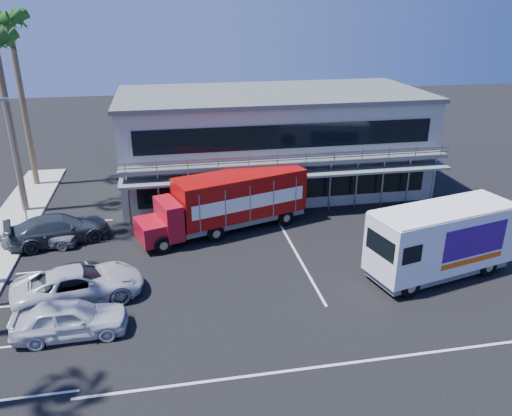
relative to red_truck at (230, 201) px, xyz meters
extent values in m
plane|color=black|center=(1.27, -7.47, -1.97)|extent=(120.00, 120.00, 0.00)
cube|color=#999B8E|center=(4.27, 7.53, 1.53)|extent=(22.00, 10.00, 7.00)
cube|color=#515454|center=(4.27, 7.53, 5.18)|extent=(22.40, 10.40, 0.30)
cube|color=#515454|center=(4.27, 1.93, 1.63)|extent=(22.00, 1.20, 0.25)
cube|color=gray|center=(4.27, 1.38, 2.13)|extent=(22.00, 0.08, 0.90)
cube|color=slate|center=(4.27, 1.63, 0.93)|extent=(22.00, 1.80, 0.15)
cube|color=black|center=(4.27, 2.51, -0.37)|extent=(20.00, 0.06, 1.60)
cube|color=black|center=(4.27, 2.51, 3.23)|extent=(20.00, 0.06, 1.60)
cylinder|color=brown|center=(-13.43, 5.53, 3.53)|extent=(0.44, 0.44, 11.00)
cylinder|color=brown|center=(-13.83, 11.03, 4.03)|extent=(0.44, 0.44, 12.00)
sphere|color=#1D4513|center=(-13.83, 11.03, 10.23)|extent=(1.10, 1.10, 1.10)
cylinder|color=gray|center=(-12.93, 3.53, 2.03)|extent=(0.14, 0.14, 8.00)
cube|color=gray|center=(-12.93, 3.53, 6.03)|extent=(0.50, 0.25, 0.18)
cube|color=#A20D1C|center=(-4.86, -1.56, -0.95)|extent=(2.07, 2.63, 1.23)
cube|color=#A20D1C|center=(-3.79, -1.22, -0.38)|extent=(1.76, 2.75, 2.15)
cube|color=black|center=(-3.79, -1.22, 0.23)|extent=(0.72, 2.09, 0.72)
cube|color=#9C0B09|center=(0.70, 0.23, 0.28)|extent=(8.59, 4.95, 2.66)
cube|color=slate|center=(0.70, 0.23, -1.31)|extent=(8.47, 4.58, 0.31)
cube|color=white|center=(1.09, -1.00, 0.18)|extent=(7.19, 2.34, 0.87)
cube|color=white|center=(0.30, 1.45, 0.18)|extent=(7.19, 2.34, 0.87)
cylinder|color=black|center=(-4.22, -2.54, -1.44)|extent=(1.10, 0.59, 1.07)
cylinder|color=black|center=(-4.91, -0.40, -1.44)|extent=(1.10, 0.59, 1.07)
cylinder|color=black|center=(-1.10, -1.54, -1.44)|extent=(1.10, 0.59, 1.07)
cylinder|color=black|center=(-1.79, 0.61, -1.44)|extent=(1.10, 0.59, 1.07)
cylinder|color=black|center=(3.58, -0.03, -1.44)|extent=(1.10, 0.59, 1.07)
cylinder|color=black|center=(2.89, 2.11, -1.44)|extent=(1.10, 0.59, 1.07)
cube|color=white|center=(9.93, -7.60, 0.19)|extent=(8.16, 4.36, 3.10)
cube|color=slate|center=(9.93, -7.60, -1.53)|extent=(7.80, 4.03, 0.39)
cube|color=black|center=(6.17, -8.49, 0.52)|extent=(0.56, 2.14, 1.05)
cube|color=white|center=(9.93, -7.60, 1.78)|extent=(8.00, 4.28, 0.09)
cube|color=#390C74|center=(11.10, -8.71, 0.41)|extent=(3.89, 0.94, 1.66)
cube|color=#390C74|center=(10.48, -6.09, 0.41)|extent=(3.89, 0.94, 1.66)
cube|color=#F2590C|center=(11.10, -8.72, -0.70)|extent=(3.89, 0.93, 0.28)
cylinder|color=black|center=(7.50, -9.38, -1.44)|extent=(1.10, 0.52, 1.06)
cylinder|color=black|center=(6.96, -7.09, -1.44)|extent=(1.10, 0.52, 1.06)
cylinder|color=black|center=(12.46, -8.22, -1.44)|extent=(1.10, 0.52, 1.06)
cylinder|color=black|center=(11.92, -5.93, -1.44)|extent=(1.10, 0.52, 1.06)
imported|color=silver|center=(-8.23, -9.47, -1.16)|extent=(4.82, 2.01, 1.63)
imported|color=black|center=(-8.23, -6.27, -1.22)|extent=(4.82, 3.31, 1.50)
imported|color=silver|center=(-8.23, -6.67, -1.13)|extent=(6.48, 3.99, 1.68)
imported|color=#2C333B|center=(-10.27, 0.13, -1.13)|extent=(6.23, 3.84, 1.69)
imported|color=gray|center=(-11.23, -0.27, -1.24)|extent=(4.44, 2.22, 1.45)
camera|label=1|loc=(-3.71, -28.53, 11.33)|focal=35.00mm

